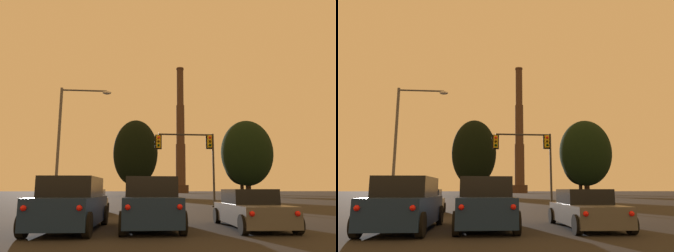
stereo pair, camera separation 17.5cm
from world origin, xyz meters
TOP-DOWN VIEW (x-y plane):
  - sedan_right_lane_second at (3.54, 10.89)m, footprint 2.07×4.74m
  - suv_center_lane_second at (-0.24, 11.03)m, footprint 2.11×4.91m
  - hatchback_left_lane_front at (-3.41, 18.37)m, footprint 1.95×4.12m
  - suv_left_lane_second at (-3.07, 10.76)m, footprint 2.27×4.97m
  - traffic_light_overhead_right at (4.05, 25.75)m, footprint 5.16×0.50m
  - street_lamp at (-5.69, 21.86)m, footprint 3.65×0.36m
  - smokestack at (17.86, 137.54)m, footprint 6.64×6.64m
  - treeline_far_left at (22.99, 67.42)m, footprint 11.24×10.11m
  - treeline_center_right at (-1.10, 70.54)m, footprint 9.74×8.76m
  - treeline_center_left at (21.76, 67.93)m, footprint 7.58×6.82m

SIDE VIEW (x-z plane):
  - hatchback_left_lane_front at x=-3.41m, z-range -0.05..1.38m
  - sedan_right_lane_second at x=3.54m, z-range -0.05..1.38m
  - suv_center_lane_second at x=-0.24m, z-range -0.03..1.83m
  - suv_left_lane_second at x=-3.07m, z-range -0.03..1.83m
  - traffic_light_overhead_right at x=4.05m, z-range 1.61..7.73m
  - street_lamp at x=-5.69m, z-range 1.02..9.67m
  - treeline_center_left at x=21.76m, z-range 1.18..14.05m
  - treeline_far_left at x=22.99m, z-range 1.08..17.40m
  - treeline_center_right at x=-1.10m, z-range 1.04..17.67m
  - smokestack at x=17.86m, z-range -6.00..49.35m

